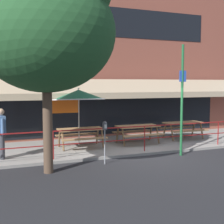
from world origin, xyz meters
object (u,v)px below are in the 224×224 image
at_px(picnic_table_right, 183,126).
at_px(pedestrian_walking, 1,131).
at_px(patio_umbrella_left, 79,95).
at_px(picnic_table_left, 81,132).
at_px(street_tree_curbside, 50,24).
at_px(street_sign_pole, 182,99).
at_px(parking_meter_near, 105,130).
at_px(picnic_table_centre, 138,129).

relative_size(picnic_table_right, pedestrian_walking, 1.05).
bearing_deg(patio_umbrella_left, picnic_table_left, -90.00).
bearing_deg(street_tree_curbside, picnic_table_left, 59.24).
bearing_deg(street_tree_curbside, pedestrian_walking, 124.05).
relative_size(pedestrian_walking, street_tree_curbside, 0.27).
xyz_separation_m(picnic_table_right, street_tree_curbside, (-6.63, -3.02, 3.62)).
distance_m(picnic_table_right, street_sign_pole, 3.36).
relative_size(pedestrian_walking, parking_meter_near, 1.20).
distance_m(picnic_table_centre, picnic_table_right, 2.50).
xyz_separation_m(patio_umbrella_left, pedestrian_walking, (-3.00, -1.11, -1.12)).
bearing_deg(patio_umbrella_left, picnic_table_right, -0.83).
xyz_separation_m(picnic_table_centre, patio_umbrella_left, (-2.48, 0.35, 1.47)).
bearing_deg(patio_umbrella_left, picnic_table_centre, -7.97).
bearing_deg(parking_meter_near, picnic_table_right, 28.40).
relative_size(patio_umbrella_left, parking_meter_near, 1.67).
height_order(picnic_table_centre, street_tree_curbside, street_tree_curbside).
relative_size(picnic_table_left, picnic_table_right, 1.00).
xyz_separation_m(picnic_table_centre, street_sign_pole, (0.68, -2.21, 1.37)).
xyz_separation_m(patio_umbrella_left, street_sign_pole, (3.16, -2.56, -0.10)).
bearing_deg(street_sign_pole, patio_umbrella_left, 141.02).
bearing_deg(street_sign_pole, picnic_table_centre, 107.14).
bearing_deg(pedestrian_walking, street_sign_pole, -13.23).
height_order(picnic_table_right, pedestrian_walking, pedestrian_walking).
distance_m(pedestrian_walking, street_sign_pole, 6.42).
height_order(pedestrian_walking, parking_meter_near, pedestrian_walking).
xyz_separation_m(picnic_table_centre, picnic_table_right, (2.48, 0.28, 0.00)).
distance_m(picnic_table_left, parking_meter_near, 2.45).
relative_size(picnic_table_centre, street_sign_pole, 0.45).
xyz_separation_m(patio_umbrella_left, street_tree_curbside, (-1.67, -3.09, 2.15)).
height_order(patio_umbrella_left, street_sign_pole, street_sign_pole).
bearing_deg(street_tree_curbside, street_sign_pole, 6.21).
bearing_deg(picnic_table_centre, street_sign_pole, -72.86).
relative_size(street_sign_pole, street_tree_curbside, 0.63).
bearing_deg(picnic_table_right, street_sign_pole, -125.87).
xyz_separation_m(picnic_table_left, patio_umbrella_left, (0.00, 0.28, 1.47)).
bearing_deg(parking_meter_near, patio_umbrella_left, 92.54).
bearing_deg(pedestrian_walking, patio_umbrella_left, 20.30).
bearing_deg(picnic_table_centre, parking_meter_near, -135.22).
xyz_separation_m(pedestrian_walking, parking_meter_near, (3.12, -1.58, 0.09)).
height_order(picnic_table_left, pedestrian_walking, pedestrian_walking).
bearing_deg(picnic_table_left, picnic_table_right, 2.45).
height_order(parking_meter_near, street_tree_curbside, street_tree_curbside).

